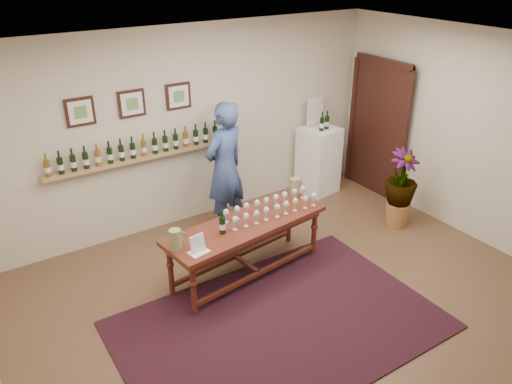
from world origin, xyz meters
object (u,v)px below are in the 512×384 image
person (225,169)px  tasting_table (247,231)px  potted_plant (400,189)px  display_pedestal (318,160)px

person → tasting_table: bearing=55.5°
tasting_table → person: bearing=65.6°
tasting_table → potted_plant: 2.47m
tasting_table → person: 1.20m
display_pedestal → potted_plant: size_ratio=1.08×
tasting_table → potted_plant: (2.46, -0.17, -0.03)m
potted_plant → display_pedestal: bearing=98.1°
display_pedestal → potted_plant: display_pedestal is taller
potted_plant → person: 2.50m
display_pedestal → potted_plant: bearing=-81.9°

